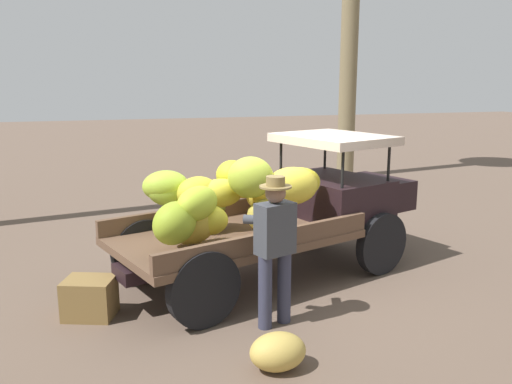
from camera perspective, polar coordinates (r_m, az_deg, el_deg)
The scene contains 5 objects.
ground_plane at distance 7.29m, azimuth 2.92°, elevation -9.26°, with size 60.00×60.00×0.00m, color brown.
truck at distance 7.13m, azimuth 2.07°, elevation -1.50°, with size 4.66×2.85×1.87m.
farmer at distance 5.69m, azimuth 2.02°, elevation -5.39°, with size 0.55×0.51×1.66m.
wooden_crate at distance 6.40m, azimuth -17.40°, elevation -10.78°, with size 0.54×0.43×0.45m, color olive.
loose_banana_bunch at distance 5.14m, azimuth 2.36°, elevation -16.73°, with size 0.54×0.40×0.35m, color tan.
Camera 1 is at (-2.32, -6.39, 2.65)m, focal length 37.31 mm.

